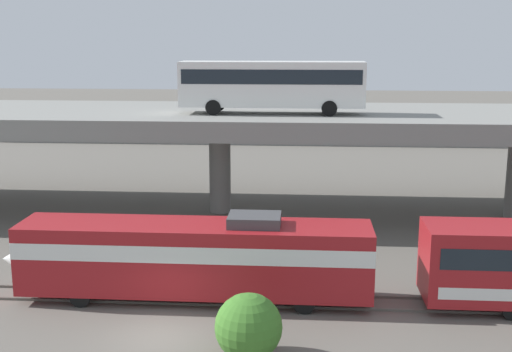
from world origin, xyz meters
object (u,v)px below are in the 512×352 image
at_px(transit_bus_on_overpass, 272,82).
at_px(parked_car_4, 240,118).
at_px(train_locomotive, 178,254).
at_px(parked_car_2, 194,122).
at_px(parked_car_1, 150,120).
at_px(parked_car_3, 241,121).
at_px(parked_car_0, 99,118).

distance_m(transit_bus_on_overpass, parked_car_4, 40.16).
relative_size(train_locomotive, parked_car_2, 3.88).
bearing_deg(parked_car_1, transit_bus_on_overpass, -65.24).
relative_size(parked_car_1, parked_car_3, 0.93).
bearing_deg(parked_car_0, parked_car_2, 167.77).
distance_m(parked_car_1, parked_car_4, 11.29).
bearing_deg(train_locomotive, parked_car_3, -87.93).
bearing_deg(parked_car_1, parked_car_3, -4.18).
distance_m(train_locomotive, transit_bus_on_overpass, 16.34).
height_order(parked_car_1, parked_car_3, same).
xyz_separation_m(train_locomotive, parked_car_0, (-19.88, 51.79, -0.07)).
relative_size(train_locomotive, parked_car_0, 4.21).
relative_size(parked_car_0, parked_car_3, 0.92).
distance_m(train_locomotive, parked_car_1, 52.59).
height_order(transit_bus_on_overpass, parked_car_0, transit_bus_on_overpass).
bearing_deg(parked_car_4, parked_car_3, -82.98).
xyz_separation_m(train_locomotive, transit_bus_on_overpass, (3.66, 14.27, 7.06)).
bearing_deg(parked_car_4, transit_bus_on_overpass, -81.45).
xyz_separation_m(parked_car_2, parked_car_4, (5.22, 4.27, 0.00)).
bearing_deg(parked_car_4, parked_car_1, -167.40).
xyz_separation_m(train_locomotive, parked_car_1, (-13.23, 50.90, -0.07)).
bearing_deg(parked_car_3, parked_car_1, 175.82).
relative_size(transit_bus_on_overpass, parked_car_3, 2.67).
bearing_deg(parked_car_0, transit_bus_on_overpass, 122.11).
distance_m(train_locomotive, parked_car_4, 53.41).
distance_m(parked_car_1, parked_car_3, 11.46).
xyz_separation_m(train_locomotive, parked_car_4, (-2.22, 53.36, -0.07)).
bearing_deg(transit_bus_on_overpass, parked_car_0, -57.89).
height_order(parked_car_2, parked_car_3, same).
xyz_separation_m(transit_bus_on_overpass, parked_car_2, (-11.10, 34.82, -7.12)).
bearing_deg(parked_car_0, train_locomotive, 111.00).
distance_m(parked_car_3, parked_car_4, 3.32).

